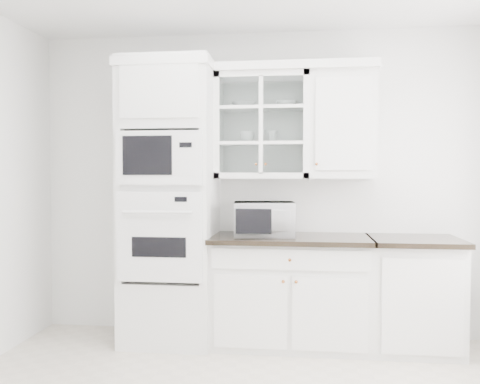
# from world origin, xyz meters

# --- Properties ---
(room_shell) EXTENTS (4.00, 3.50, 2.70)m
(room_shell) POSITION_xyz_m (0.00, 0.43, 1.78)
(room_shell) COLOR white
(room_shell) RESTS_ON ground
(oven_column) EXTENTS (0.76, 0.68, 2.40)m
(oven_column) POSITION_xyz_m (-0.75, 1.42, 1.20)
(oven_column) COLOR white
(oven_column) RESTS_ON ground
(base_cabinet_run) EXTENTS (1.32, 0.67, 0.92)m
(base_cabinet_run) POSITION_xyz_m (0.28, 1.45, 0.46)
(base_cabinet_run) COLOR white
(base_cabinet_run) RESTS_ON ground
(extra_base_cabinet) EXTENTS (0.72, 0.67, 0.92)m
(extra_base_cabinet) POSITION_xyz_m (1.28, 1.45, 0.46)
(extra_base_cabinet) COLOR white
(extra_base_cabinet) RESTS_ON ground
(upper_cabinet_glass) EXTENTS (0.80, 0.33, 0.90)m
(upper_cabinet_glass) POSITION_xyz_m (0.03, 1.58, 1.85)
(upper_cabinet_glass) COLOR white
(upper_cabinet_glass) RESTS_ON room_shell
(upper_cabinet_solid) EXTENTS (0.55, 0.33, 0.90)m
(upper_cabinet_solid) POSITION_xyz_m (0.71, 1.58, 1.85)
(upper_cabinet_solid) COLOR white
(upper_cabinet_solid) RESTS_ON room_shell
(crown_molding) EXTENTS (2.14, 0.38, 0.07)m
(crown_molding) POSITION_xyz_m (-0.07, 1.56, 2.33)
(crown_molding) COLOR white
(crown_molding) RESTS_ON room_shell
(countertop_microwave) EXTENTS (0.53, 0.46, 0.29)m
(countertop_microwave) POSITION_xyz_m (0.06, 1.40, 1.06)
(countertop_microwave) COLOR white
(countertop_microwave) RESTS_ON base_cabinet_run
(bowl_a) EXTENTS (0.26, 0.26, 0.05)m
(bowl_a) POSITION_xyz_m (-0.13, 1.57, 2.04)
(bowl_a) COLOR white
(bowl_a) RESTS_ON upper_cabinet_glass
(bowl_b) EXTENTS (0.21, 0.21, 0.05)m
(bowl_b) POSITION_xyz_m (0.24, 1.60, 2.04)
(bowl_b) COLOR white
(bowl_b) RESTS_ON upper_cabinet_glass
(cup_a) EXTENTS (0.14, 0.14, 0.09)m
(cup_a) POSITION_xyz_m (-0.10, 1.58, 1.76)
(cup_a) COLOR white
(cup_a) RESTS_ON upper_cabinet_glass
(cup_b) EXTENTS (0.15, 0.15, 0.11)m
(cup_b) POSITION_xyz_m (0.11, 1.60, 1.76)
(cup_b) COLOR white
(cup_b) RESTS_ON upper_cabinet_glass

